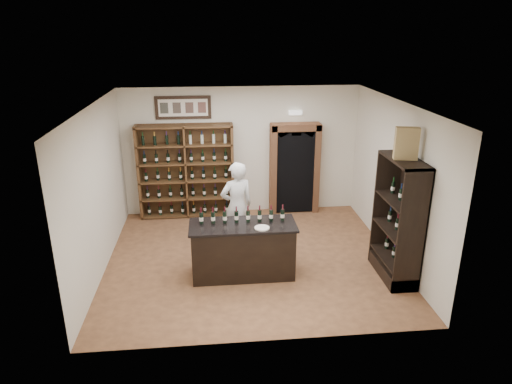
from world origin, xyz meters
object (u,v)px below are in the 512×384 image
(counter_bottle_0, at_px, (201,218))
(shopkeeper, at_px, (237,207))
(wine_shelf, at_px, (186,171))
(tasting_counter, at_px, (243,250))
(wine_crate, at_px, (406,143))
(side_cabinet, at_px, (398,238))

(counter_bottle_0, xyz_separation_m, shopkeeper, (0.68, 0.96, -0.19))
(wine_shelf, distance_m, tasting_counter, 3.19)
(counter_bottle_0, height_order, wine_crate, wine_crate)
(counter_bottle_0, bearing_deg, wine_shelf, 97.64)
(tasting_counter, xyz_separation_m, counter_bottle_0, (-0.72, 0.10, 0.61))
(side_cabinet, xyz_separation_m, wine_crate, (-0.05, -0.03, 1.71))
(shopkeeper, distance_m, wine_crate, 3.42)
(side_cabinet, bearing_deg, wine_crate, -152.80)
(counter_bottle_0, bearing_deg, shopkeeper, 54.84)
(tasting_counter, bearing_deg, counter_bottle_0, 172.21)
(wine_shelf, relative_size, tasting_counter, 1.17)
(wine_shelf, xyz_separation_m, wine_crate, (3.77, -3.26, 1.37))
(tasting_counter, distance_m, wine_crate, 3.34)
(shopkeeper, bearing_deg, tasting_counter, 75.20)
(wine_shelf, height_order, shopkeeper, wine_shelf)
(tasting_counter, height_order, counter_bottle_0, counter_bottle_0)
(wine_crate, bearing_deg, side_cabinet, 39.77)
(wine_shelf, bearing_deg, counter_bottle_0, -82.36)
(wine_shelf, distance_m, shopkeeper, 2.16)
(shopkeeper, bearing_deg, counter_bottle_0, 37.85)
(shopkeeper, bearing_deg, wine_crate, 135.90)
(wine_shelf, height_order, wine_crate, wine_crate)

